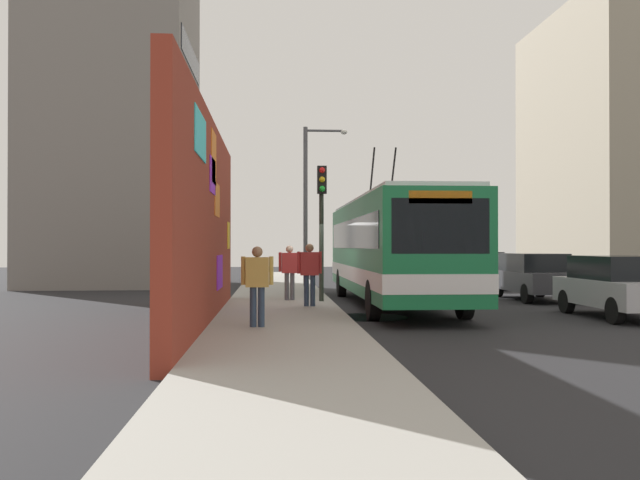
{
  "coord_description": "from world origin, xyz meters",
  "views": [
    {
      "loc": [
        -20.46,
        1.82,
        1.83
      ],
      "look_at": [
        -0.47,
        0.45,
        2.01
      ],
      "focal_mm": 38.42,
      "sensor_mm": 36.0,
      "label": 1
    }
  ],
  "objects_px": {
    "pedestrian_near_wall": "(257,280)",
    "traffic_light": "(322,210)",
    "pedestrian_at_curb": "(310,269)",
    "pedestrian_midblock": "(290,268)",
    "street_lamp": "(310,194)",
    "parked_car_navy": "(477,269)",
    "city_bus": "(392,247)",
    "parked_car_dark_gray": "(534,275)",
    "parked_car_silver": "(620,285)"
  },
  "relations": [
    {
      "from": "pedestrian_near_wall",
      "to": "parked_car_dark_gray",
      "type": "bearing_deg",
      "value": -47.55
    },
    {
      "from": "parked_car_navy",
      "to": "street_lamp",
      "type": "relative_size",
      "value": 0.61
    },
    {
      "from": "pedestrian_at_curb",
      "to": "pedestrian_near_wall",
      "type": "distance_m",
      "value": 5.0
    },
    {
      "from": "pedestrian_near_wall",
      "to": "street_lamp",
      "type": "relative_size",
      "value": 0.25
    },
    {
      "from": "parked_car_silver",
      "to": "pedestrian_midblock",
      "type": "relative_size",
      "value": 2.39
    },
    {
      "from": "city_bus",
      "to": "street_lamp",
      "type": "bearing_deg",
      "value": 13.89
    },
    {
      "from": "parked_car_dark_gray",
      "to": "parked_car_navy",
      "type": "bearing_deg",
      "value": 0.0
    },
    {
      "from": "city_bus",
      "to": "street_lamp",
      "type": "xyz_separation_m",
      "value": [
        8.26,
        2.04,
        2.22
      ]
    },
    {
      "from": "city_bus",
      "to": "street_lamp",
      "type": "relative_size",
      "value": 1.83
    },
    {
      "from": "pedestrian_near_wall",
      "to": "city_bus",
      "type": "bearing_deg",
      "value": -31.42
    },
    {
      "from": "parked_car_silver",
      "to": "parked_car_navy",
      "type": "relative_size",
      "value": 0.99
    },
    {
      "from": "parked_car_navy",
      "to": "parked_car_dark_gray",
      "type": "bearing_deg",
      "value": -180.0
    },
    {
      "from": "parked_car_silver",
      "to": "street_lamp",
      "type": "relative_size",
      "value": 0.6
    },
    {
      "from": "pedestrian_at_curb",
      "to": "traffic_light",
      "type": "xyz_separation_m",
      "value": [
        1.61,
        -0.45,
        1.75
      ]
    },
    {
      "from": "parked_car_dark_gray",
      "to": "pedestrian_midblock",
      "type": "relative_size",
      "value": 2.52
    },
    {
      "from": "parked_car_dark_gray",
      "to": "pedestrian_at_curb",
      "type": "distance_m",
      "value": 8.58
    },
    {
      "from": "street_lamp",
      "to": "city_bus",
      "type": "bearing_deg",
      "value": -166.11
    },
    {
      "from": "street_lamp",
      "to": "traffic_light",
      "type": "bearing_deg",
      "value": 179.25
    },
    {
      "from": "city_bus",
      "to": "pedestrian_midblock",
      "type": "distance_m",
      "value": 3.23
    },
    {
      "from": "traffic_light",
      "to": "street_lamp",
      "type": "xyz_separation_m",
      "value": [
        8.29,
        -0.11,
        1.1
      ]
    },
    {
      "from": "traffic_light",
      "to": "parked_car_navy",
      "type": "bearing_deg",
      "value": -41.46
    },
    {
      "from": "parked_car_dark_gray",
      "to": "parked_car_navy",
      "type": "relative_size",
      "value": 1.05
    },
    {
      "from": "parked_car_navy",
      "to": "street_lamp",
      "type": "height_order",
      "value": "street_lamp"
    },
    {
      "from": "parked_car_navy",
      "to": "street_lamp",
      "type": "distance_m",
      "value": 7.92
    },
    {
      "from": "parked_car_navy",
      "to": "traffic_light",
      "type": "height_order",
      "value": "traffic_light"
    },
    {
      "from": "parked_car_navy",
      "to": "pedestrian_near_wall",
      "type": "height_order",
      "value": "pedestrian_near_wall"
    },
    {
      "from": "parked_car_navy",
      "to": "traffic_light",
      "type": "relative_size",
      "value": 0.99
    },
    {
      "from": "city_bus",
      "to": "traffic_light",
      "type": "xyz_separation_m",
      "value": [
        -0.04,
        2.15,
        1.12
      ]
    },
    {
      "from": "pedestrian_at_curb",
      "to": "pedestrian_near_wall",
      "type": "bearing_deg",
      "value": 164.39
    },
    {
      "from": "pedestrian_midblock",
      "to": "pedestrian_at_curb",
      "type": "height_order",
      "value": "pedestrian_at_curb"
    },
    {
      "from": "street_lamp",
      "to": "pedestrian_near_wall",
      "type": "bearing_deg",
      "value": 172.61
    },
    {
      "from": "parked_car_navy",
      "to": "city_bus",
      "type": "bearing_deg",
      "value": 147.88
    },
    {
      "from": "parked_car_dark_gray",
      "to": "pedestrian_near_wall",
      "type": "bearing_deg",
      "value": 132.45
    },
    {
      "from": "parked_car_dark_gray",
      "to": "street_lamp",
      "type": "distance_m",
      "value": 10.15
    },
    {
      "from": "pedestrian_at_curb",
      "to": "pedestrian_midblock",
      "type": "bearing_deg",
      "value": 12.81
    },
    {
      "from": "pedestrian_near_wall",
      "to": "traffic_light",
      "type": "bearing_deg",
      "value": -15.64
    },
    {
      "from": "parked_car_navy",
      "to": "pedestrian_midblock",
      "type": "bearing_deg",
      "value": 132.83
    },
    {
      "from": "city_bus",
      "to": "parked_car_navy",
      "type": "xyz_separation_m",
      "value": [
        8.28,
        -5.2,
        -0.98
      ]
    },
    {
      "from": "parked_car_silver",
      "to": "pedestrian_near_wall",
      "type": "height_order",
      "value": "pedestrian_near_wall"
    },
    {
      "from": "parked_car_silver",
      "to": "parked_car_dark_gray",
      "type": "height_order",
      "value": "same"
    },
    {
      "from": "parked_car_silver",
      "to": "parked_car_navy",
      "type": "xyz_separation_m",
      "value": [
        12.18,
        0.0,
        -0.0
      ]
    },
    {
      "from": "pedestrian_at_curb",
      "to": "street_lamp",
      "type": "relative_size",
      "value": 0.26
    },
    {
      "from": "parked_car_dark_gray",
      "to": "pedestrian_at_curb",
      "type": "bearing_deg",
      "value": 114.47
    },
    {
      "from": "city_bus",
      "to": "parked_car_dark_gray",
      "type": "distance_m",
      "value": 5.62
    },
    {
      "from": "pedestrian_midblock",
      "to": "traffic_light",
      "type": "distance_m",
      "value": 2.12
    },
    {
      "from": "pedestrian_at_curb",
      "to": "city_bus",
      "type": "bearing_deg",
      "value": -57.69
    },
    {
      "from": "city_bus",
      "to": "traffic_light",
      "type": "height_order",
      "value": "city_bus"
    },
    {
      "from": "parked_car_silver",
      "to": "traffic_light",
      "type": "relative_size",
      "value": 0.98
    },
    {
      "from": "pedestrian_midblock",
      "to": "pedestrian_at_curb",
      "type": "distance_m",
      "value": 2.29
    },
    {
      "from": "parked_car_silver",
      "to": "parked_car_navy",
      "type": "distance_m",
      "value": 12.18
    }
  ]
}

